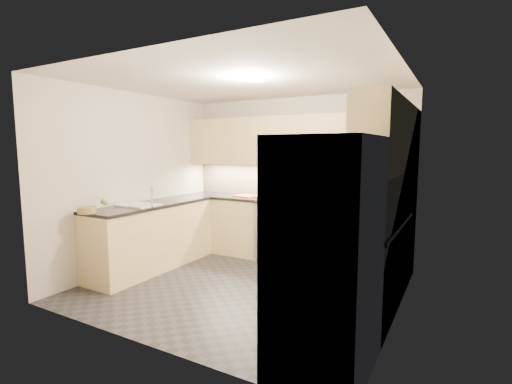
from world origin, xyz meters
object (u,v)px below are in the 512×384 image
Objects in this scene: gas_range at (285,231)px; utensil_bowl at (368,201)px; microwave at (290,149)px; cutting_board at (247,196)px; refrigerator at (326,255)px; fruit_basket at (87,210)px.

utensil_bowl is at bearing -2.77° from gas_range.
microwave reaches higher than cutting_board.
gas_range is at bearing 120.88° from refrigerator.
cutting_board is (-0.72, -0.06, -0.75)m from microwave.
utensil_bowl is at bearing 38.07° from fruit_basket.
refrigerator is 3.30m from cutting_board.
gas_range is 2.86m from refrigerator.
cutting_board is (-2.17, 2.49, 0.05)m from refrigerator.
utensil_bowl is 3.56m from fruit_basket.
utensil_bowl is (1.23, -0.18, -0.69)m from microwave.
fruit_basket is at bearing -124.88° from gas_range.
refrigerator is at bearing -48.91° from cutting_board.
gas_range is at bearing 55.12° from fruit_basket.
cutting_board is at bearing -175.15° from microwave.
cutting_board is at bearing 176.38° from utensil_bowl.
utensil_bowl is 0.61× the size of cutting_board.
gas_range is 4.35× the size of fruit_basket.
fruit_basket is (-1.57, -2.38, -0.72)m from microwave.
cutting_board reaches higher than gas_range.
fruit_basket is at bearing -141.93° from utensil_bowl.
microwave is 1.04m from cutting_board.
microwave is 1.42m from utensil_bowl.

